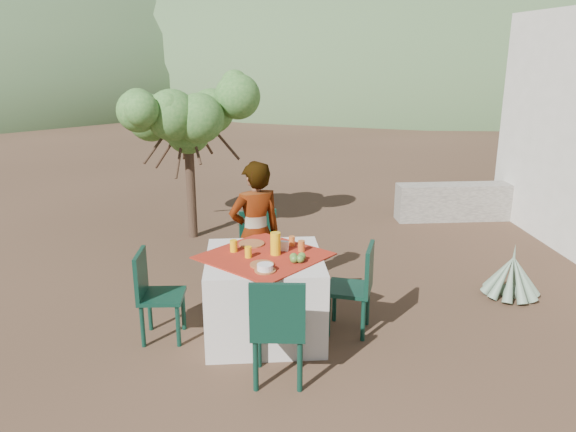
{
  "coord_description": "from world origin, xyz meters",
  "views": [
    {
      "loc": [
        0.04,
        -4.58,
        2.51
      ],
      "look_at": [
        0.42,
        0.45,
        1.0
      ],
      "focal_mm": 35.0,
      "sensor_mm": 36.0,
      "label": 1
    }
  ],
  "objects_px": {
    "table": "(265,295)",
    "shrub_tree": "(193,125)",
    "chair_left": "(154,291)",
    "person": "(255,234)",
    "chair_near": "(278,326)",
    "agave": "(512,277)",
    "chair_far": "(260,248)",
    "juice_pitcher": "(276,244)",
    "chair_right": "(357,284)"
  },
  "relations": [
    {
      "from": "shrub_tree",
      "to": "agave",
      "type": "relative_size",
      "value": 3.05
    },
    {
      "from": "table",
      "to": "juice_pitcher",
      "type": "distance_m",
      "value": 0.49
    },
    {
      "from": "table",
      "to": "shrub_tree",
      "type": "bearing_deg",
      "value": 106.06
    },
    {
      "from": "person",
      "to": "juice_pitcher",
      "type": "relative_size",
      "value": 7.34
    },
    {
      "from": "chair_near",
      "to": "shrub_tree",
      "type": "xyz_separation_m",
      "value": [
        -0.91,
        3.71,
        1.04
      ]
    },
    {
      "from": "chair_left",
      "to": "person",
      "type": "bearing_deg",
      "value": -50.78
    },
    {
      "from": "table",
      "to": "shrub_tree",
      "type": "xyz_separation_m",
      "value": [
        -0.83,
        2.89,
        1.16
      ]
    },
    {
      "from": "chair_near",
      "to": "shrub_tree",
      "type": "distance_m",
      "value": 3.96
    },
    {
      "from": "table",
      "to": "juice_pitcher",
      "type": "relative_size",
      "value": 6.47
    },
    {
      "from": "chair_far",
      "to": "shrub_tree",
      "type": "relative_size",
      "value": 0.45
    },
    {
      "from": "table",
      "to": "chair_right",
      "type": "distance_m",
      "value": 0.84
    },
    {
      "from": "person",
      "to": "chair_near",
      "type": "bearing_deg",
      "value": 75.35
    },
    {
      "from": "chair_far",
      "to": "chair_near",
      "type": "distance_m",
      "value": 1.78
    },
    {
      "from": "chair_far",
      "to": "agave",
      "type": "bearing_deg",
      "value": -18.34
    },
    {
      "from": "juice_pitcher",
      "to": "agave",
      "type": "bearing_deg",
      "value": 13.51
    },
    {
      "from": "person",
      "to": "shrub_tree",
      "type": "bearing_deg",
      "value": -90.81
    },
    {
      "from": "chair_right",
      "to": "agave",
      "type": "bearing_deg",
      "value": 128.79
    },
    {
      "from": "agave",
      "to": "table",
      "type": "bearing_deg",
      "value": -166.75
    },
    {
      "from": "person",
      "to": "agave",
      "type": "distance_m",
      "value": 2.72
    },
    {
      "from": "table",
      "to": "chair_left",
      "type": "distance_m",
      "value": 0.98
    },
    {
      "from": "shrub_tree",
      "to": "chair_far",
      "type": "bearing_deg",
      "value": -66.93
    },
    {
      "from": "person",
      "to": "juice_pitcher",
      "type": "bearing_deg",
      "value": 84.3
    },
    {
      "from": "chair_right",
      "to": "juice_pitcher",
      "type": "distance_m",
      "value": 0.83
    },
    {
      "from": "chair_far",
      "to": "chair_right",
      "type": "bearing_deg",
      "value": -60.26
    },
    {
      "from": "chair_far",
      "to": "chair_left",
      "type": "bearing_deg",
      "value": -145.57
    },
    {
      "from": "table",
      "to": "chair_far",
      "type": "distance_m",
      "value": 0.97
    },
    {
      "from": "chair_far",
      "to": "person",
      "type": "xyz_separation_m",
      "value": [
        -0.05,
        -0.29,
        0.26
      ]
    },
    {
      "from": "agave",
      "to": "person",
      "type": "bearing_deg",
      "value": 178.86
    },
    {
      "from": "person",
      "to": "agave",
      "type": "relative_size",
      "value": 2.32
    },
    {
      "from": "chair_right",
      "to": "juice_pitcher",
      "type": "xyz_separation_m",
      "value": [
        -0.73,
        0.04,
        0.4
      ]
    },
    {
      "from": "chair_right",
      "to": "person",
      "type": "xyz_separation_m",
      "value": [
        -0.9,
        0.69,
        0.27
      ]
    },
    {
      "from": "chair_near",
      "to": "agave",
      "type": "bearing_deg",
      "value": -144.65
    },
    {
      "from": "chair_far",
      "to": "shrub_tree",
      "type": "height_order",
      "value": "shrub_tree"
    },
    {
      "from": "table",
      "to": "shrub_tree",
      "type": "relative_size",
      "value": 0.67
    },
    {
      "from": "table",
      "to": "juice_pitcher",
      "type": "height_order",
      "value": "juice_pitcher"
    },
    {
      "from": "chair_near",
      "to": "chair_right",
      "type": "relative_size",
      "value": 1.06
    },
    {
      "from": "chair_far",
      "to": "agave",
      "type": "relative_size",
      "value": 1.36
    },
    {
      "from": "chair_far",
      "to": "person",
      "type": "height_order",
      "value": "person"
    },
    {
      "from": "chair_far",
      "to": "person",
      "type": "bearing_deg",
      "value": -110.98
    },
    {
      "from": "chair_left",
      "to": "juice_pitcher",
      "type": "height_order",
      "value": "juice_pitcher"
    },
    {
      "from": "person",
      "to": "shrub_tree",
      "type": "height_order",
      "value": "shrub_tree"
    },
    {
      "from": "chair_near",
      "to": "agave",
      "type": "height_order",
      "value": "chair_near"
    },
    {
      "from": "chair_near",
      "to": "juice_pitcher",
      "type": "height_order",
      "value": "juice_pitcher"
    },
    {
      "from": "chair_far",
      "to": "juice_pitcher",
      "type": "relative_size",
      "value": 4.31
    },
    {
      "from": "agave",
      "to": "juice_pitcher",
      "type": "distance_m",
      "value": 2.66
    },
    {
      "from": "juice_pitcher",
      "to": "chair_left",
      "type": "bearing_deg",
      "value": -178.64
    },
    {
      "from": "chair_far",
      "to": "shrub_tree",
      "type": "distance_m",
      "value": 2.35
    },
    {
      "from": "chair_left",
      "to": "shrub_tree",
      "type": "distance_m",
      "value": 3.1
    },
    {
      "from": "shrub_tree",
      "to": "juice_pitcher",
      "type": "xyz_separation_m",
      "value": [
        0.93,
        -2.88,
        -0.67
      ]
    },
    {
      "from": "table",
      "to": "chair_near",
      "type": "distance_m",
      "value": 0.83
    }
  ]
}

